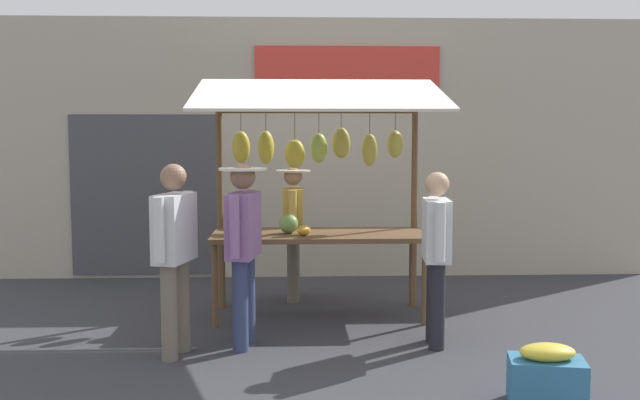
{
  "coord_description": "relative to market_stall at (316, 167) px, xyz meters",
  "views": [
    {
      "loc": [
        0.27,
        7.41,
        1.92
      ],
      "look_at": [
        0.0,
        0.3,
        1.25
      ],
      "focal_mm": 40.51,
      "sensor_mm": 36.0,
      "label": 1
    }
  ],
  "objects": [
    {
      "name": "ground_plane",
      "position": [
        -0.02,
        0.07,
        -1.56
      ],
      "size": [
        40.0,
        40.0,
        0.0
      ],
      "primitive_type": "plane",
      "color": "#38383D"
    },
    {
      "name": "street_backdrop",
      "position": [
        0.02,
        -2.13,
        0.14
      ],
      "size": [
        9.0,
        0.3,
        3.4
      ],
      "color": "#B2A893",
      "rests_on": "ground"
    },
    {
      "name": "market_stall",
      "position": [
        0.0,
        0.0,
        0.0
      ],
      "size": [
        2.5,
        1.46,
        2.5
      ],
      "color": "brown",
      "rests_on": "ground"
    },
    {
      "name": "vendor_with_sunhat",
      "position": [
        0.24,
        -0.68,
        -0.67
      ],
      "size": [
        0.39,
        0.67,
        1.53
      ],
      "rotation": [
        0.0,
        0.0,
        1.55
      ],
      "color": "#726656",
      "rests_on": "ground"
    },
    {
      "name": "shopper_with_shopping_bag",
      "position": [
        1.25,
        1.36,
        -0.6
      ],
      "size": [
        0.34,
        0.69,
        1.65
      ],
      "rotation": [
        0.0,
        0.0,
        -1.82
      ],
      "color": "#726656",
      "rests_on": "ground"
    },
    {
      "name": "shopper_in_striped_shirt",
      "position": [
        -1.03,
        1.15,
        -0.66
      ],
      "size": [
        0.26,
        0.68,
        1.57
      ],
      "rotation": [
        0.0,
        0.0,
        -1.66
      ],
      "color": "#232328",
      "rests_on": "ground"
    },
    {
      "name": "shopper_with_ponytail",
      "position": [
        0.69,
        1.13,
        -0.59
      ],
      "size": [
        0.42,
        0.69,
        1.64
      ],
      "rotation": [
        0.0,
        0.0,
        -1.75
      ],
      "color": "navy",
      "rests_on": "ground"
    },
    {
      "name": "produce_crate_near",
      "position": [
        -1.53,
        2.61,
        -1.35
      ],
      "size": [
        0.57,
        0.42,
        0.44
      ],
      "color": "teal",
      "rests_on": "ground"
    }
  ]
}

